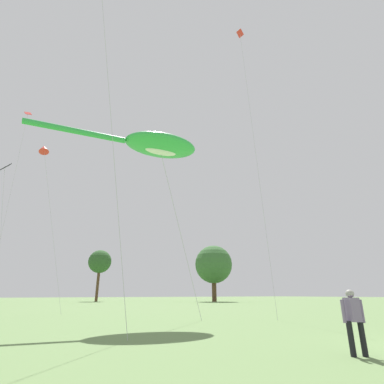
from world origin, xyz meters
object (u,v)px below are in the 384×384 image
object	(u,v)px
small_kite_tiny_distant	(243,59)
tree_broad_distant	(214,264)
small_kite_diamond_red	(4,171)
person_brown_coat	(353,317)
small_kite_stunt_black	(44,149)
small_kite_box_yellow	(24,132)
big_show_kite	(157,145)
tree_oak_right	(100,262)

from	to	relation	value
small_kite_tiny_distant	tree_broad_distant	xyz separation A→B (m)	(19.73, 34.27, -14.69)
small_kite_diamond_red	person_brown_coat	bearing A→B (deg)	113.96
person_brown_coat	small_kite_stunt_black	distance (m)	26.23
small_kite_stunt_black	small_kite_tiny_distant	size ratio (longest dim) A/B	0.54
small_kite_box_yellow	tree_broad_distant	xyz separation A→B (m)	(36.09, 17.12, -10.94)
big_show_kite	small_kite_tiny_distant	xyz separation A→B (m)	(8.51, 0.96, 11.52)
tree_broad_distant	small_kite_tiny_distant	bearing A→B (deg)	-119.93
big_show_kite	tree_oak_right	distance (m)	49.54
person_brown_coat	small_kite_tiny_distant	size ratio (longest dim) A/B	0.06
tree_broad_distant	tree_oak_right	bearing A→B (deg)	145.12
small_kite_box_yellow	tree_broad_distant	bearing A→B (deg)	92.45
tree_oak_right	small_kite_diamond_red	bearing A→B (deg)	-116.13
big_show_kite	small_kite_diamond_red	world-z (taller)	small_kite_diamond_red
tree_oak_right	small_kite_tiny_distant	bearing A→B (deg)	-90.56
small_kite_stunt_black	tree_broad_distant	xyz separation A→B (m)	(34.10, 23.92, -6.35)
person_brown_coat	tree_broad_distant	size ratio (longest dim) A/B	0.14
small_kite_tiny_distant	tree_broad_distant	world-z (taller)	small_kite_tiny_distant
small_kite_box_yellow	small_kite_stunt_black	bearing A→B (deg)	-6.62
small_kite_tiny_distant	tree_broad_distant	size ratio (longest dim) A/B	2.39
person_brown_coat	tree_oak_right	size ratio (longest dim) A/B	0.15
small_kite_box_yellow	tree_oak_right	bearing A→B (deg)	128.23
small_kite_diamond_red	small_kite_tiny_distant	size ratio (longest dim) A/B	0.48
big_show_kite	tree_oak_right	xyz separation A→B (m)	(8.98, 48.66, -2.49)
small_kite_tiny_distant	tree_oak_right	xyz separation A→B (m)	(0.47, 47.70, -14.02)
person_brown_coat	tree_oak_right	distance (m)	60.43
person_brown_coat	small_kite_tiny_distant	xyz separation A→B (m)	(7.85, 11.77, 20.85)
small_kite_box_yellow	small_kite_stunt_black	world-z (taller)	small_kite_box_yellow
small_kite_diamond_red	tree_oak_right	distance (m)	39.85
small_kite_tiny_distant	tree_oak_right	size ratio (longest dim) A/B	2.55
small_kite_box_yellow	tree_broad_distant	size ratio (longest dim) A/B	1.93
small_kite_box_yellow	small_kite_diamond_red	size ratio (longest dim) A/B	1.69
person_brown_coat	small_kite_tiny_distant	world-z (taller)	small_kite_tiny_distant
big_show_kite	tree_oak_right	bearing A→B (deg)	86.24
tree_oak_right	small_kite_box_yellow	bearing A→B (deg)	-118.85
big_show_kite	tree_broad_distant	bearing A→B (deg)	57.98
small_kite_box_yellow	tree_oak_right	world-z (taller)	small_kite_box_yellow
small_kite_diamond_red	small_kite_tiny_distant	bearing A→B (deg)	147.57
person_brown_coat	big_show_kite	bearing A→B (deg)	31.57
small_kite_box_yellow	small_kite_stunt_black	size ratio (longest dim) A/B	1.49
small_kite_box_yellow	tree_broad_distant	distance (m)	41.42
small_kite_tiny_distant	small_kite_stunt_black	bearing A→B (deg)	132.21
big_show_kite	tree_broad_distant	size ratio (longest dim) A/B	0.99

